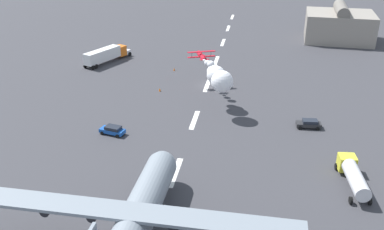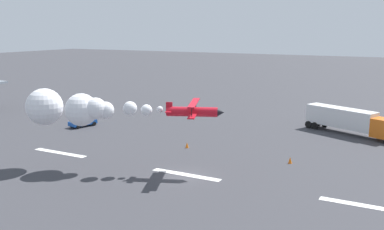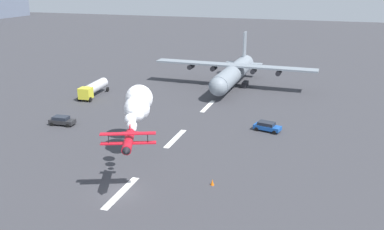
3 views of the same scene
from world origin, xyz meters
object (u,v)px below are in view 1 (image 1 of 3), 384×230
Objects in this scene: airport_staff_sedan at (309,124)px; traffic_cone_far at (160,90)px; cargo_transport_plane at (137,218)px; traffic_cone_near at (174,69)px; fuel_tanker_truck at (353,175)px; stunt_biplane_red at (217,76)px; semi_truck_orange at (106,54)px; followme_car_yellow at (113,130)px.

traffic_cone_far is at bearing -113.04° from airport_staff_sedan.
cargo_transport_plane reaches higher than traffic_cone_far.
traffic_cone_near is (-59.80, -7.95, -3.03)m from cargo_transport_plane.
stunt_biplane_red is at bearing -137.44° from fuel_tanker_truck.
stunt_biplane_red is 39.54m from semi_truck_orange.
cargo_transport_plane is 30.52m from fuel_tanker_truck.
cargo_transport_plane is 49.02× the size of traffic_cone_near.
semi_truck_orange is at bearing -128.16° from stunt_biplane_red.
semi_truck_orange is 70.77m from fuel_tanker_truck.
cargo_transport_plane is 7.94× the size of followme_car_yellow.
semi_truck_orange reaches higher than fuel_tanker_truck.
stunt_biplane_red reaches higher than traffic_cone_near.
traffic_cone_near is (-44.09, -34.06, -1.37)m from fuel_tanker_truck.
cargo_transport_plane is at bearing 22.49° from semi_truck_orange.
airport_staff_sedan reaches higher than traffic_cone_far.
cargo_transport_plane is 68.57m from semi_truck_orange.
stunt_biplane_red is at bearing 130.14° from followme_car_yellow.
semi_truck_orange is at bearing -159.11° from followme_car_yellow.
cargo_transport_plane is at bearing -6.80° from stunt_biplane_red.
semi_truck_orange is 3.31× the size of airport_staff_sedan.
airport_staff_sedan is (5.80, 17.06, -5.90)m from stunt_biplane_red.
traffic_cone_far is (-30.33, -34.41, -1.37)m from fuel_tanker_truck.
traffic_cone_near is at bearing -131.80° from airport_staff_sedan.
stunt_biplane_red reaches higher than airport_staff_sedan.
stunt_biplane_red is 2.12× the size of fuel_tanker_truck.
traffic_cone_far is (13.76, -0.34, 0.00)m from traffic_cone_near.
airport_staff_sedan is at bearing -165.94° from fuel_tanker_truck.
stunt_biplane_red reaches higher than followme_car_yellow.
airport_staff_sedan is 5.88× the size of traffic_cone_far.
traffic_cone_near is 13.76m from traffic_cone_far.
airport_staff_sedan is at bearing 48.20° from traffic_cone_near.
fuel_tanker_truck is at bearing 42.56° from stunt_biplane_red.
stunt_biplane_red is at bearing 31.32° from traffic_cone_near.
followme_car_yellow is 34.35m from airport_staff_sedan.
cargo_transport_plane is 1.78× the size of stunt_biplane_red.
cargo_transport_plane is 2.52× the size of semi_truck_orange.
cargo_transport_plane is 3.76× the size of fuel_tanker_truck.
traffic_cone_near and traffic_cone_far have the same top height.
traffic_cone_near is 1.00× the size of traffic_cone_far.
fuel_tanker_truck is 55.73m from traffic_cone_near.
fuel_tanker_truck is 2.22× the size of airport_staff_sedan.
traffic_cone_far is at bearing -131.39° from fuel_tanker_truck.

